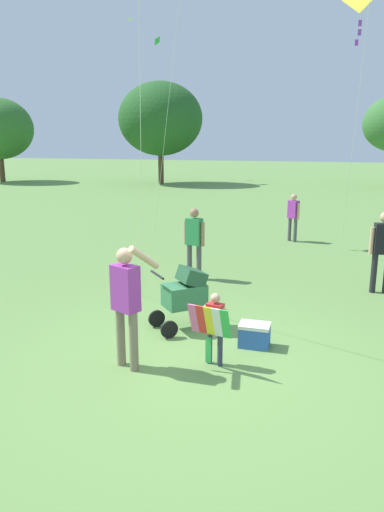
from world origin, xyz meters
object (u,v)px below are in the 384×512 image
object	(u,v)px
kite_orange_delta	(360,8)
person_kid_running	(383,246)
person_adult_flyer	(126,297)
person_sitting_far	(293,214)
stroller	(186,292)
child_with_butterfly_kite	(214,323)
cooler_box	(254,335)
person_couple_left	(194,238)

from	to	relation	value
kite_orange_delta	person_kid_running	world-z (taller)	kite_orange_delta
person_adult_flyer	person_sitting_far	bearing A→B (deg)	80.86
stroller	person_kid_running	bearing A→B (deg)	41.98
person_adult_flyer	person_kid_running	bearing A→B (deg)	51.29
stroller	person_kid_running	xyz separation A→B (m)	(3.17, 2.86, 0.35)
stroller	kite_orange_delta	xyz separation A→B (m)	(2.49, 6.10, 5.39)
person_adult_flyer	kite_orange_delta	distance (m)	9.56
child_with_butterfly_kite	stroller	size ratio (longest dim) A/B	0.98
kite_orange_delta	person_kid_running	size ratio (longest dim) A/B	4.12
person_adult_flyer	cooler_box	world-z (taller)	person_adult_flyer
cooler_box	person_kid_running	bearing A→B (deg)	58.48
person_couple_left	kite_orange_delta	bearing A→B (deg)	46.68
kite_orange_delta	cooler_box	xyz separation A→B (m)	(-1.31, -6.49, -5.82)
person_couple_left	person_sitting_far	bearing A→B (deg)	69.39
child_with_butterfly_kite	person_kid_running	world-z (taller)	person_kid_running
kite_orange_delta	person_couple_left	size ratio (longest dim) A/B	4.31
child_with_butterfly_kite	cooler_box	xyz separation A→B (m)	(0.43, 0.77, -0.43)
person_sitting_far	cooler_box	xyz separation A→B (m)	(0.09, -7.78, -0.66)
child_with_butterfly_kite	person_sitting_far	xyz separation A→B (m)	(0.34, 8.55, 0.23)
kite_orange_delta	person_sitting_far	world-z (taller)	kite_orange_delta
child_with_butterfly_kite	person_sitting_far	bearing A→B (deg)	87.71
stroller	person_adult_flyer	bearing A→B (deg)	-102.67
child_with_butterfly_kite	person_kid_running	bearing A→B (deg)	58.88
person_kid_running	cooler_box	size ratio (longest dim) A/B	3.62
kite_orange_delta	person_sitting_far	distance (m)	5.50
person_couple_left	cooler_box	world-z (taller)	person_couple_left
person_sitting_far	stroller	bearing A→B (deg)	-98.40
person_sitting_far	cooler_box	world-z (taller)	person_sitting_far
person_sitting_far	cooler_box	bearing A→B (deg)	-89.33
person_sitting_far	person_kid_running	distance (m)	4.99
person_sitting_far	person_kid_running	xyz separation A→B (m)	(2.08, -4.53, 0.12)
person_couple_left	person_adult_flyer	bearing A→B (deg)	-86.02
stroller	person_kid_running	world-z (taller)	person_kid_running
person_adult_flyer	stroller	xyz separation A→B (m)	(0.35, 1.53, -0.39)
child_with_butterfly_kite	cooler_box	world-z (taller)	child_with_butterfly_kite
stroller	person_kid_running	distance (m)	4.28
child_with_butterfly_kite	kite_orange_delta	distance (m)	9.21
person_sitting_far	person_adult_flyer	bearing A→B (deg)	-99.14
person_couple_left	child_with_butterfly_kite	bearing A→B (deg)	-70.50
child_with_butterfly_kite	person_adult_flyer	size ratio (longest dim) A/B	0.59
child_with_butterfly_kite	kite_orange_delta	xyz separation A→B (m)	(1.75, 7.26, 5.39)
stroller	person_sitting_far	xyz separation A→B (m)	(1.09, 7.39, 0.23)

